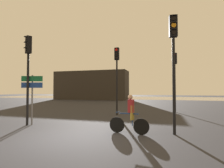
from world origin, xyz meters
TOP-DOWN VIEW (x-y plane):
  - ground_plane at (0.00, 0.00)m, footprint 120.00×120.00m
  - water_strip at (0.00, 35.89)m, footprint 80.00×16.00m
  - distant_building at (-9.87, 25.89)m, footprint 14.28×4.00m
  - traffic_light_center at (0.40, 6.61)m, footprint 0.33×0.34m
  - traffic_light_near_left at (-3.13, 1.79)m, footprint 0.40×0.42m
  - traffic_light_far_right at (4.57, 9.54)m, footprint 0.39×0.41m
  - traffic_light_near_right at (4.05, 1.92)m, footprint 0.35×0.36m
  - direction_sign_post at (-2.99, 1.95)m, footprint 1.06×0.37m
  - cyclist at (2.30, 1.53)m, footprint 1.71×0.46m

SIDE VIEW (x-z plane):
  - ground_plane at x=0.00m, z-range 0.00..0.00m
  - water_strip at x=0.00m, z-range 0.00..0.01m
  - cyclist at x=2.30m, z-range 0.01..1.63m
  - direction_sign_post at x=-2.99m, z-range 0.49..3.09m
  - distant_building at x=-9.87m, z-range 0.00..5.47m
  - traffic_light_near_left at x=-3.13m, z-range 0.89..5.53m
  - traffic_light_far_right at x=4.57m, z-range 0.93..5.80m
  - traffic_light_near_right at x=4.05m, z-range 0.93..5.85m
  - traffic_light_center at x=0.40m, z-range 0.93..5.85m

